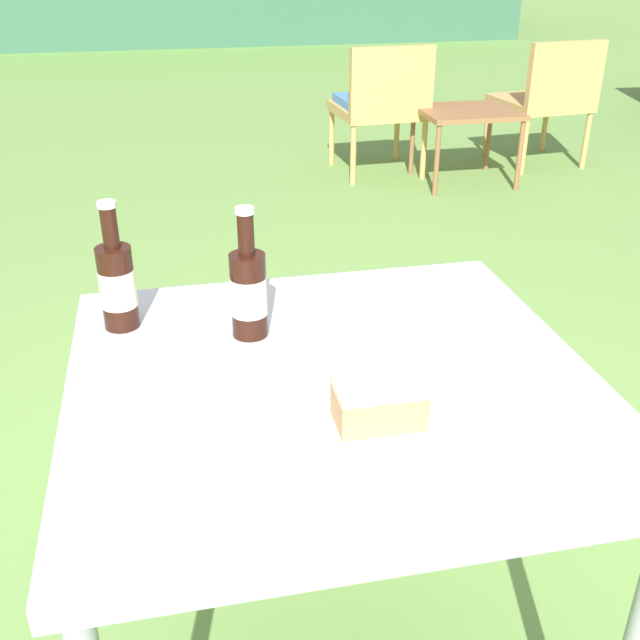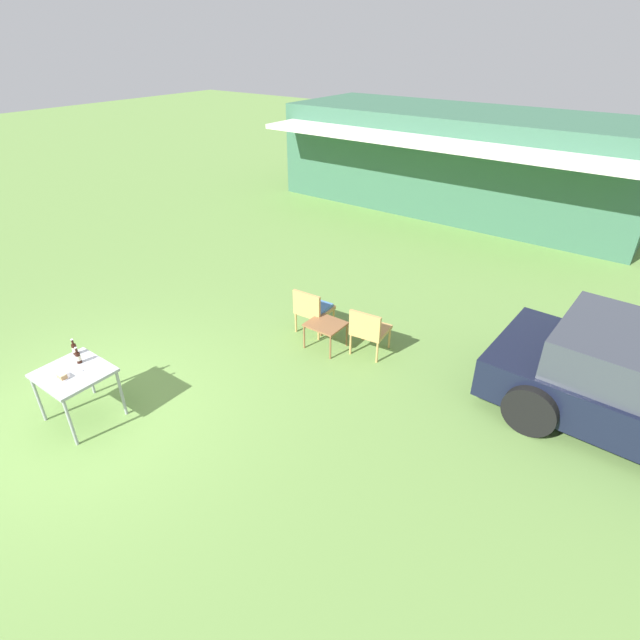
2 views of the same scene
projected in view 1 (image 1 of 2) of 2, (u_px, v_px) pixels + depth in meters
wicker_chair_cushioned at (381, 102)px, 4.70m from camera, size 0.56×0.57×0.82m
wicker_chair_plain at (548, 95)px, 4.89m from camera, size 0.58×0.59×0.82m
garden_side_table at (467, 117)px, 4.58m from camera, size 0.58×0.51×0.45m
patio_table at (332, 412)px, 1.25m from camera, size 0.85×0.80×0.76m
cake_on_plate at (372, 412)px, 1.08m from camera, size 0.21×0.21×0.08m
cola_bottle_near at (249, 291)px, 1.31m from camera, size 0.06×0.06×0.24m
cola_bottle_far at (117, 283)px, 1.33m from camera, size 0.06×0.06×0.24m
fork at (311, 434)px, 1.07m from camera, size 0.16×0.07×0.01m
loose_bottle_cap at (365, 343)px, 1.31m from camera, size 0.03×0.03×0.01m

